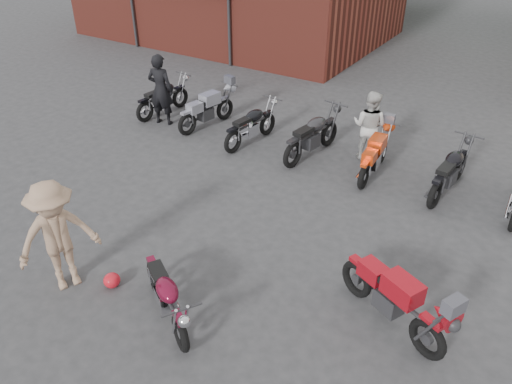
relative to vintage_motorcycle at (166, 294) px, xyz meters
The scene contains 13 objects.
ground 1.00m from the vintage_motorcycle, 60.53° to the left, with size 90.00×90.00×0.00m, color #313133.
vintage_motorcycle is the anchor object (origin of this frame).
sportbike 3.35m from the vintage_motorcycle, 30.62° to the left, with size 1.99×0.66×1.16m, color #A30D18, non-canonical shape.
helmet 1.33m from the vintage_motorcycle, behind, with size 0.28×0.28×0.25m, color red.
person_dark 7.43m from the vintage_motorcycle, 131.85° to the left, with size 0.70×0.46×1.93m, color black.
person_light 6.60m from the vintage_motorcycle, 85.15° to the left, with size 0.82×0.64×1.69m, color #BCBBB7.
person_tan 2.00m from the vintage_motorcycle, behind, with size 1.26×0.72×1.95m, color #A17E63.
row_bike_0 8.06m from the vintage_motorcycle, 131.63° to the left, with size 1.87×0.62×1.08m, color black, non-canonical shape.
row_bike_1 7.08m from the vintage_motorcycle, 122.19° to the left, with size 1.91×0.63×1.11m, color #8F8F9C, non-canonical shape.
row_bike_2 6.19m from the vintage_motorcycle, 110.99° to the left, with size 1.87×0.62×1.09m, color black, non-canonical shape.
row_bike_3 6.02m from the vintage_motorcycle, 95.78° to the left, with size 2.06×0.68×1.20m, color #262629, non-canonical shape.
row_bike_4 5.98m from the vintage_motorcycle, 80.48° to the left, with size 1.84×0.61×1.07m, color red, non-canonical shape.
row_bike_5 6.55m from the vintage_motorcycle, 66.47° to the left, with size 1.99×0.66×1.15m, color black, non-canonical shape.
Camera 1 is at (3.63, -4.63, 5.70)m, focal length 35.00 mm.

